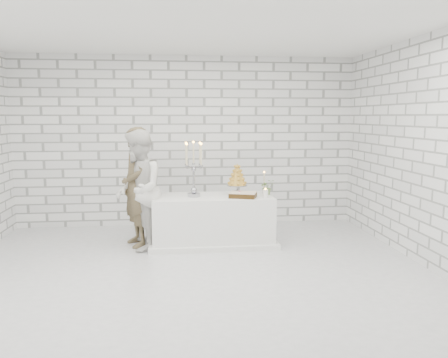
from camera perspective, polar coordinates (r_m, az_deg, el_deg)
ground at (r=5.79m, az=-3.88°, el=-11.62°), size 6.00×5.00×0.01m
ceiling at (r=5.55m, az=-4.19°, el=18.95°), size 6.00×5.00×0.01m
wall_back at (r=7.96m, az=-4.75°, el=4.79°), size 6.00×0.01×3.00m
wall_front at (r=2.99m, az=-2.12°, el=-0.54°), size 6.00×0.01×3.00m
wall_right at (r=6.34m, az=24.23°, el=3.30°), size 0.01×5.00×3.00m
cake_table at (r=6.82m, az=-1.44°, el=-5.29°), size 1.80×0.80×0.75m
groom at (r=6.78m, az=-11.21°, el=-1.02°), size 0.65×0.77×1.79m
bride at (r=6.60m, az=-10.89°, el=-1.40°), size 0.73×0.90×1.76m
candelabra at (r=6.63m, az=-3.91°, el=1.29°), size 0.35×0.35×0.84m
croquembouche at (r=6.81m, az=1.69°, el=-0.00°), size 0.35×0.35×0.49m
chocolate_cake at (r=6.61m, az=2.45°, el=-2.03°), size 0.45×0.38×0.08m
pillar_candle at (r=6.64m, az=5.33°, el=-1.86°), size 0.10×0.10×0.12m
extra_taper at (r=7.01m, az=5.16°, el=-0.50°), size 0.06×0.06×0.32m
flowers at (r=6.86m, az=5.54°, el=-1.04°), size 0.25×0.23×0.24m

